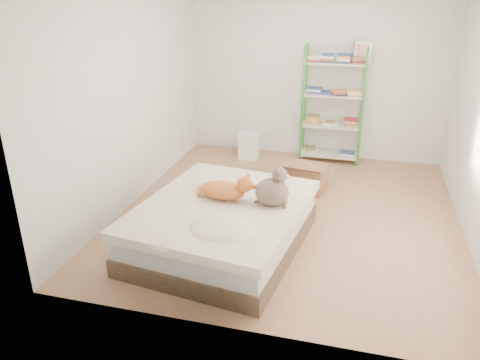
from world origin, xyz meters
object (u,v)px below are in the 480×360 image
(orange_cat, at_px, (222,188))
(cardboard_box, at_px, (306,178))
(white_bin, at_px, (249,145))
(shelf_unit, at_px, (333,103))
(grey_cat, at_px, (272,186))
(bed, at_px, (223,225))

(orange_cat, xyz_separation_m, cardboard_box, (0.67, 1.50, -0.42))
(cardboard_box, bearing_deg, orange_cat, -104.49)
(cardboard_box, xyz_separation_m, white_bin, (-1.00, 1.01, 0.02))
(cardboard_box, distance_m, white_bin, 1.42)
(shelf_unit, height_order, cardboard_box, shelf_unit)
(orange_cat, relative_size, cardboard_box, 1.02)
(orange_cat, distance_m, grey_cat, 0.52)
(bed, xyz_separation_m, grey_cat, (0.47, 0.10, 0.44))
(bed, height_order, shelf_unit, shelf_unit)
(bed, xyz_separation_m, orange_cat, (-0.04, 0.12, 0.35))
(orange_cat, xyz_separation_m, white_bin, (-0.33, 2.50, -0.39))
(orange_cat, distance_m, shelf_unit, 2.84)
(shelf_unit, bearing_deg, grey_cat, -97.64)
(bed, height_order, orange_cat, orange_cat)
(bed, distance_m, orange_cat, 0.37)
(bed, height_order, grey_cat, grey_cat)
(shelf_unit, xyz_separation_m, white_bin, (-1.21, -0.19, -0.69))
(shelf_unit, relative_size, cardboard_box, 3.21)
(bed, xyz_separation_m, white_bin, (-0.37, 2.62, -0.04))
(white_bin, bearing_deg, grey_cat, -71.57)
(cardboard_box, relative_size, white_bin, 1.41)
(grey_cat, height_order, shelf_unit, shelf_unit)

